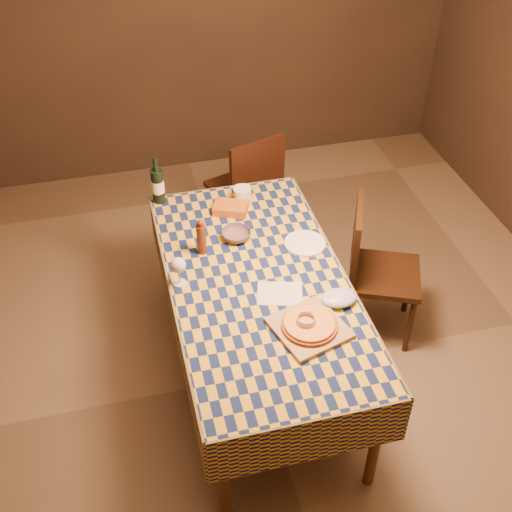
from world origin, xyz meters
The scene contains 16 objects.
room centered at (0.00, 0.00, 1.35)m, with size 5.00×5.10×2.70m.
dining_table centered at (0.00, 0.00, 0.69)m, with size 0.94×1.84×0.77m.
cutting_board centered at (0.15, -0.40, 0.78)m, with size 0.33×0.33×0.02m, color #997948.
pizza centered at (0.15, -0.40, 0.80)m, with size 0.33×0.33×0.03m.
pepper_mill centered at (-0.24, 0.31, 0.87)m, with size 0.07×0.07×0.22m.
bowl centered at (-0.03, 0.38, 0.80)m, with size 0.17×0.17×0.05m, color #614851.
wine_glass centered at (-0.41, 0.08, 0.89)m, with size 0.09×0.09×0.17m.
wine_bottle centered at (-0.41, 0.86, 0.89)m, with size 0.10×0.10×0.31m.
deli_tub centered at (0.09, 0.74, 0.82)m, with size 0.11×0.11×0.09m, color silver.
takeout_container centered at (-0.01, 0.65, 0.80)m, with size 0.20×0.14×0.05m, color #AF5517.
white_plate centered at (0.33, 0.23, 0.78)m, with size 0.24×0.24×0.01m, color white.
tumbler centered at (0.14, -0.39, 0.81)m, with size 0.10×0.10×0.08m, color silver.
flour_patch centered at (0.08, -0.13, 0.77)m, with size 0.23×0.18×0.00m, color silver.
flour_bag centered at (0.36, -0.26, 0.80)m, with size 0.19×0.14×0.05m, color #A7B6D6.
chair_far centered at (0.25, 1.25, 0.52)m, with size 0.53×0.54×0.93m.
chair_right centered at (0.78, 0.24, 0.52)m, with size 0.56×0.56×0.93m.
Camera 1 is at (-0.63, -2.44, 3.06)m, focal length 45.00 mm.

